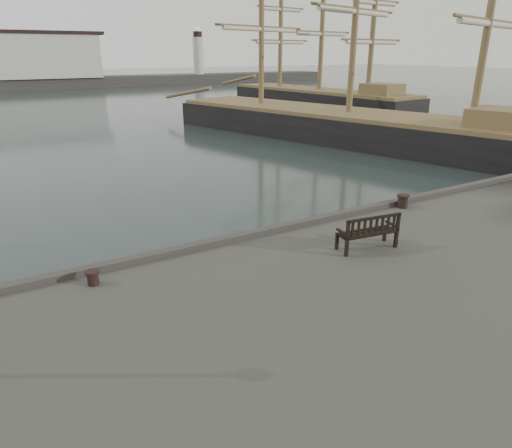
{
  "coord_description": "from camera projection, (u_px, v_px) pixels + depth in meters",
  "views": [
    {
      "loc": [
        -7.67,
        -11.26,
        6.83
      ],
      "look_at": [
        -1.3,
        -0.5,
        2.1
      ],
      "focal_mm": 32.0,
      "sensor_mm": 36.0,
      "label": 1
    }
  ],
  "objects": [
    {
      "name": "tall_ship_main",
      "position": [
        347.0,
        132.0,
        37.2
      ],
      "size": [
        16.02,
        34.84,
        25.71
      ],
      "rotation": [
        0.0,
        0.0,
        0.28
      ],
      "color": "black",
      "rests_on": "ground"
    },
    {
      "name": "tall_ship_far",
      "position": [
        318.0,
        104.0,
        56.09
      ],
      "size": [
        8.68,
        27.33,
        23.02
      ],
      "rotation": [
        0.0,
        0.0,
        0.11
      ],
      "color": "black",
      "rests_on": "ground"
    },
    {
      "name": "bench",
      "position": [
        367.0,
        238.0,
        12.92
      ],
      "size": [
        1.83,
        0.86,
        1.01
      ],
      "rotation": [
        0.0,
        0.0,
        -0.15
      ],
      "color": "black",
      "rests_on": "quay"
    },
    {
      "name": "bollard_left",
      "position": [
        93.0,
        278.0,
        10.96
      ],
      "size": [
        0.44,
        0.44,
        0.36
      ],
      "primitive_type": "cylinder",
      "rotation": [
        0.0,
        0.0,
        0.37
      ],
      "color": "black",
      "rests_on": "quay"
    },
    {
      "name": "bollard_right",
      "position": [
        403.0,
        201.0,
        16.4
      ],
      "size": [
        0.56,
        0.56,
        0.47
      ],
      "primitive_type": "cylinder",
      "rotation": [
        0.0,
        0.0,
        -0.3
      ],
      "color": "black",
      "rests_on": "quay"
    },
    {
      "name": "ground",
      "position": [
        282.0,
        271.0,
        15.13
      ],
      "size": [
        400.0,
        400.0,
        0.0
      ],
      "primitive_type": "plane",
      "color": "black",
      "rests_on": "ground"
    }
  ]
}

